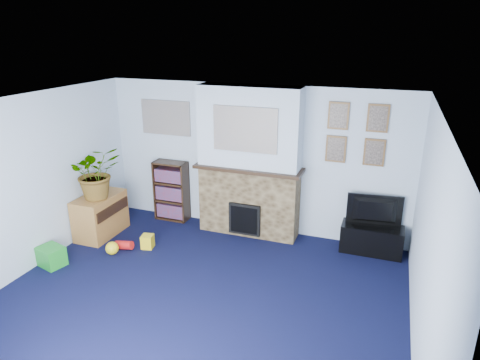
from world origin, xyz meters
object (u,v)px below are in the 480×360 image
at_px(tv_stand, 372,238).
at_px(television, 375,211).
at_px(sideboard, 100,215).
at_px(bookshelf, 172,192).

relative_size(tv_stand, television, 1.12).
height_order(tv_stand, television, television).
height_order(television, sideboard, television).
bearing_deg(television, tv_stand, 83.57).
xyz_separation_m(tv_stand, television, (0.00, 0.02, 0.43)).
bearing_deg(bookshelf, tv_stand, -1.29).
xyz_separation_m(television, sideboard, (-4.19, -0.90, -0.31)).
relative_size(bookshelf, sideboard, 1.21).
height_order(tv_stand, sideboard, sideboard).
distance_m(tv_stand, sideboard, 4.28).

